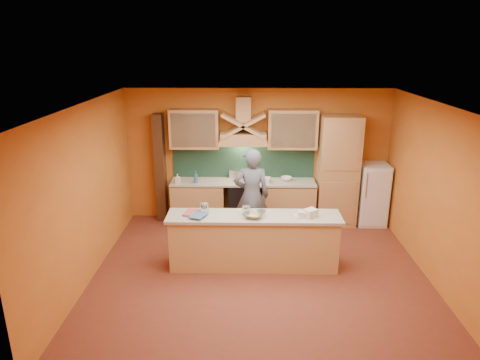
{
  "coord_description": "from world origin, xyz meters",
  "views": [
    {
      "loc": [
        -0.21,
        -6.27,
        3.69
      ],
      "look_at": [
        -0.34,
        0.9,
        1.37
      ],
      "focal_mm": 32.0,
      "sensor_mm": 36.0,
      "label": 1
    }
  ],
  "objects_px": {
    "person": "(252,196)",
    "stove": "(243,202)",
    "fridge": "(372,194)",
    "kitchen_scale": "(262,214)",
    "mixing_bowl": "(253,215)"
  },
  "relations": [
    {
      "from": "fridge",
      "to": "mixing_bowl",
      "type": "bearing_deg",
      "value": -141.49
    },
    {
      "from": "person",
      "to": "stove",
      "type": "bearing_deg",
      "value": -81.72
    },
    {
      "from": "stove",
      "to": "fridge",
      "type": "distance_m",
      "value": 2.71
    },
    {
      "from": "person",
      "to": "fridge",
      "type": "bearing_deg",
      "value": -162.66
    },
    {
      "from": "person",
      "to": "mixing_bowl",
      "type": "height_order",
      "value": "person"
    },
    {
      "from": "kitchen_scale",
      "to": "stove",
      "type": "bearing_deg",
      "value": 90.78
    },
    {
      "from": "stove",
      "to": "kitchen_scale",
      "type": "height_order",
      "value": "kitchen_scale"
    },
    {
      "from": "stove",
      "to": "mixing_bowl",
      "type": "xyz_separation_m",
      "value": [
        0.19,
        -2.0,
        0.53
      ]
    },
    {
      "from": "fridge",
      "to": "kitchen_scale",
      "type": "distance_m",
      "value": 3.1
    },
    {
      "from": "stove",
      "to": "mixing_bowl",
      "type": "distance_m",
      "value": 2.08
    },
    {
      "from": "kitchen_scale",
      "to": "mixing_bowl",
      "type": "relative_size",
      "value": 0.36
    },
    {
      "from": "fridge",
      "to": "person",
      "type": "bearing_deg",
      "value": -160.37
    },
    {
      "from": "kitchen_scale",
      "to": "person",
      "type": "bearing_deg",
      "value": 89.8
    },
    {
      "from": "person",
      "to": "kitchen_scale",
      "type": "xyz_separation_m",
      "value": [
        0.16,
        -1.06,
        0.07
      ]
    },
    {
      "from": "kitchen_scale",
      "to": "mixing_bowl",
      "type": "height_order",
      "value": "kitchen_scale"
    }
  ]
}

